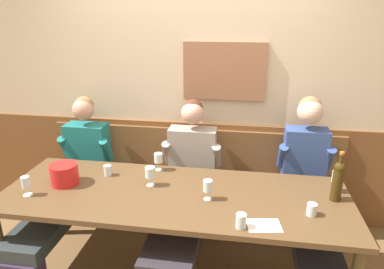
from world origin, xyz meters
TOP-DOWN VIEW (x-y plane):
  - room_wall_back at (0.00, 1.09)m, footprint 6.80×0.12m
  - wood_wainscot_panel at (0.00, 1.04)m, footprint 6.80×0.03m
  - wall_bench at (0.00, 0.83)m, footprint 2.86×0.42m
  - dining_table at (0.00, 0.07)m, footprint 2.56×0.90m
  - person_right_seat at (-1.02, 0.41)m, footprint 0.50×1.37m
  - person_left_seat at (0.02, 0.41)m, footprint 0.54×1.37m
  - person_center_left_seat at (1.03, 0.44)m, footprint 0.47×1.37m
  - ice_bucket at (-0.87, 0.09)m, footprint 0.21×0.21m
  - wine_bottle_amber_mid at (1.15, 0.16)m, footprint 0.08×0.08m
  - wine_glass_left_end at (-0.21, 0.44)m, footprint 0.07×0.07m
  - wine_glass_mid_left at (1.18, 0.28)m, footprint 0.07×0.07m
  - wine_glass_center_rear at (-0.20, 0.16)m, footprint 0.08×0.08m
  - wine_glass_near_bucket at (-1.05, -0.13)m, footprint 0.07×0.07m
  - wine_glass_by_bottle at (0.25, 0.02)m, footprint 0.07×0.07m
  - water_tumbler_left at (-0.59, 0.27)m, footprint 0.06×0.06m
  - water_tumbler_right at (0.50, -0.28)m, footprint 0.07×0.07m
  - water_tumbler_center at (0.95, -0.07)m, footprint 0.07×0.07m
  - tasting_sheet_left_guest at (0.64, -0.24)m, footprint 0.23×0.18m

SIDE VIEW (x-z plane):
  - wall_bench at x=0.00m, z-range -0.19..0.75m
  - wood_wainscot_panel at x=0.00m, z-range 0.00..0.99m
  - person_left_seat at x=0.02m, z-range -0.03..1.25m
  - person_right_seat at x=-1.02m, z-range -0.03..1.24m
  - person_center_left_seat at x=1.03m, z-range -0.02..1.33m
  - dining_table at x=0.00m, z-range 0.31..1.06m
  - tasting_sheet_left_guest at x=0.64m, z-range 0.75..0.76m
  - water_tumbler_center at x=0.95m, z-range 0.75..0.84m
  - water_tumbler_left at x=-0.59m, z-range 0.75..0.84m
  - water_tumbler_right at x=0.50m, z-range 0.75..0.85m
  - ice_bucket at x=-0.87m, z-range 0.75..0.92m
  - wine_glass_near_bucket at x=-1.05m, z-range 0.78..0.93m
  - wine_glass_by_bottle at x=0.25m, z-range 0.78..0.93m
  - wine_glass_left_end at x=-0.21m, z-range 0.78..0.93m
  - wine_glass_center_rear at x=-0.20m, z-range 0.78..0.94m
  - wine_glass_mid_left at x=1.18m, z-range 0.79..0.96m
  - wine_bottle_amber_mid at x=1.15m, z-range 0.73..1.10m
  - room_wall_back at x=0.00m, z-range 0.00..2.80m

